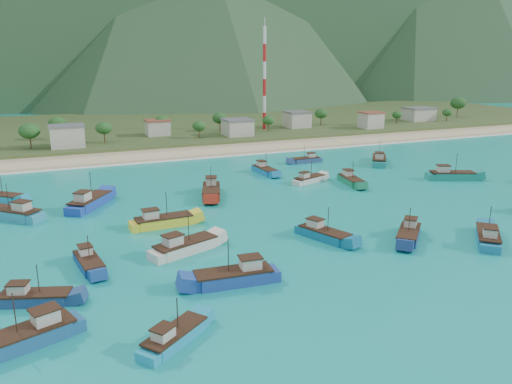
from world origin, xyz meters
name	(u,v)px	position (x,y,z in m)	size (l,w,h in m)	color
ground	(310,234)	(0.00, 0.00, 0.00)	(600.00, 600.00, 0.00)	#0D917E
beach	(186,153)	(0.00, 79.00, 0.00)	(400.00, 18.00, 1.20)	beige
land	(147,128)	(0.00, 140.00, 0.00)	(400.00, 110.00, 2.40)	#385123
surf_line	(194,159)	(0.00, 69.50, 0.00)	(400.00, 2.50, 0.08)	white
village	(212,127)	(16.15, 101.92, 4.48)	(211.60, 22.86, 6.45)	beige
vegetation	(153,127)	(-4.66, 103.22, 5.36)	(278.54, 26.08, 9.38)	#235623
radio_tower	(264,79)	(39.28, 108.00, 20.63)	(1.20, 1.20, 38.07)	red
boat_1	(163,222)	(-21.86, 13.42, 0.79)	(11.17, 3.80, 6.51)	yellow
boat_2	(174,338)	(-28.95, -23.55, 0.55)	(8.59, 7.38, 5.20)	#1994BC
boat_3	(488,238)	(24.15, -14.52, 0.74)	(9.47, 9.77, 6.21)	#176F9B
boat_4	(185,248)	(-21.49, 0.09, 0.80)	(11.54, 6.95, 6.56)	silver
boat_5	(309,180)	(17.05, 31.43, 0.59)	(9.55, 5.71, 5.42)	silver
boat_6	(306,160)	(27.51, 52.15, 0.56)	(8.94, 2.77, 5.26)	navy
boat_7	(90,203)	(-32.50, 30.34, 0.93)	(10.01, 12.19, 7.28)	#1B41AE
boat_9	(451,176)	(50.10, 20.62, 0.85)	(11.98, 7.74, 6.84)	#178275
boat_11	(351,181)	(25.33, 26.35, 0.68)	(4.61, 10.39, 5.93)	#17724D
boat_12	(379,161)	(45.17, 42.59, 0.87)	(9.68, 11.52, 6.92)	#1A7E78
boat_14	(235,277)	(-18.19, -12.83, 0.83)	(11.60, 4.29, 6.71)	#1F4396
boat_15	(324,235)	(0.87, -2.94, 0.69)	(6.36, 10.44, 5.94)	#0F668D
boat_17	(34,299)	(-42.30, -8.64, 0.59)	(9.54, 5.52, 5.41)	navy
boat_18	(14,214)	(-45.95, 28.09, 0.87)	(10.90, 10.67, 6.96)	teal
boat_19	(211,192)	(-7.87, 29.10, 0.88)	(7.10, 12.38, 7.02)	#B12919
boat_24	(27,338)	(-42.87, -18.05, 0.79)	(11.45, 6.80, 6.50)	#1B5488
boat_26	(0,198)	(-49.07, 41.94, 0.71)	(9.79, 8.97, 6.07)	#188EBA
boat_28	(409,235)	(13.53, -8.37, 0.68)	(9.20, 9.16, 5.92)	navy
boat_30	(265,171)	(11.19, 44.06, 0.67)	(3.50, 10.05, 5.85)	#1770AE
boat_32	(89,263)	(-35.32, 0.05, 0.58)	(3.91, 9.32, 5.34)	navy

